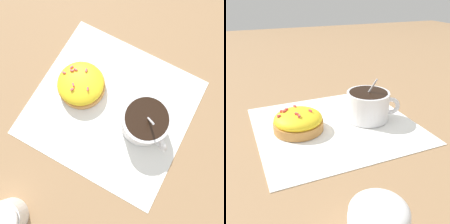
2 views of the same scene
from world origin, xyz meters
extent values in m
plane|color=#93704C|center=(0.00, 0.00, 0.00)|extent=(3.00, 3.00, 0.00)
cube|color=white|center=(0.00, 0.00, 0.00)|extent=(0.33, 0.31, 0.00)
cylinder|color=white|center=(-0.08, 0.00, 0.03)|extent=(0.09, 0.09, 0.06)
cylinder|color=black|center=(-0.08, 0.00, 0.06)|extent=(0.08, 0.08, 0.01)
torus|color=white|center=(-0.12, 0.02, 0.03)|extent=(0.04, 0.03, 0.04)
ellipsoid|color=silver|center=(-0.09, 0.02, 0.01)|extent=(0.03, 0.03, 0.01)
cylinder|color=silver|center=(-0.07, -0.01, 0.05)|extent=(0.03, 0.04, 0.08)
cylinder|color=#C18442|center=(0.08, -0.01, 0.01)|extent=(0.10, 0.10, 0.02)
ellipsoid|color=yellow|center=(0.08, -0.01, 0.03)|extent=(0.10, 0.10, 0.03)
cube|color=#EA4C56|center=(0.08, -0.03, 0.04)|extent=(0.01, 0.01, 0.00)
cube|color=#EA4C56|center=(0.11, -0.02, 0.04)|extent=(0.01, 0.01, 0.00)
cube|color=#EA4C56|center=(0.08, 0.02, 0.04)|extent=(0.01, 0.01, 0.00)
cube|color=#EA4C56|center=(0.10, -0.02, 0.04)|extent=(0.01, 0.00, 0.00)
cube|color=#EA4C56|center=(0.11, -0.01, 0.04)|extent=(0.01, 0.00, 0.00)
cube|color=#EA4C56|center=(0.10, -0.02, 0.04)|extent=(0.01, 0.01, 0.00)
cube|color=#EA4C56|center=(0.08, 0.01, 0.05)|extent=(0.01, 0.01, 0.00)
cube|color=#EA4C56|center=(0.05, 0.00, 0.04)|extent=(0.01, 0.01, 0.00)
cylinder|color=white|center=(0.06, 0.28, 0.02)|extent=(0.07, 0.07, 0.04)
camera|label=1|loc=(-0.06, 0.10, 0.45)|focal=35.00mm
camera|label=2|loc=(0.18, 0.46, 0.26)|focal=42.00mm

